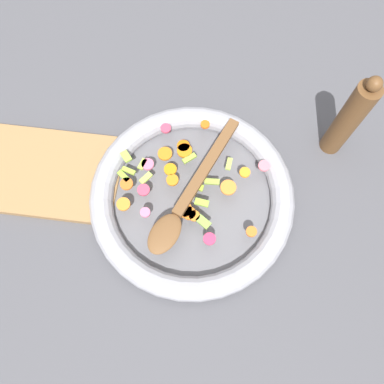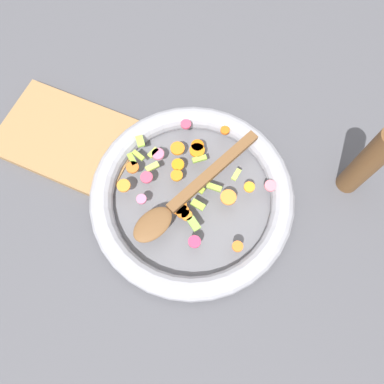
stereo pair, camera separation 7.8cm
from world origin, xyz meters
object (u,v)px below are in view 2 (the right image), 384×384
object	(u,v)px
skillet	(192,197)
wooden_spoon	(185,196)
cutting_board	(68,138)
pepper_mill	(369,162)

from	to	relation	value
skillet	wooden_spoon	bearing A→B (deg)	66.84
skillet	cutting_board	world-z (taller)	skillet
skillet	wooden_spoon	size ratio (longest dim) A/B	1.35
skillet	wooden_spoon	xyz separation A→B (m)	(0.01, 0.02, 0.04)
wooden_spoon	pepper_mill	xyz separation A→B (m)	(-0.31, -0.19, 0.05)
skillet	cutting_board	distance (m)	0.32
pepper_mill	cutting_board	xyz separation A→B (m)	(0.63, 0.15, -0.10)
skillet	pepper_mill	xyz separation A→B (m)	(-0.30, -0.17, 0.09)
pepper_mill	cutting_board	bearing A→B (deg)	13.71
skillet	pepper_mill	distance (m)	0.36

